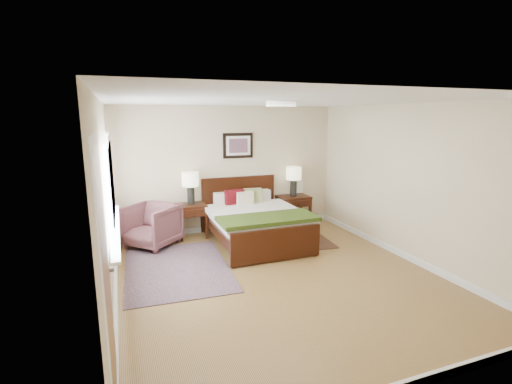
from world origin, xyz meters
The scene contains 18 objects.
floor centered at (0.00, 0.00, 0.00)m, with size 5.00×5.00×0.00m, color olive.
back_wall centered at (0.00, 2.50, 1.25)m, with size 4.50×0.04×2.50m, color beige.
front_wall centered at (0.00, -2.50, 1.25)m, with size 4.50×0.04×2.50m, color beige.
left_wall centered at (-2.25, 0.00, 1.25)m, with size 0.04×5.00×2.50m, color beige.
right_wall centered at (2.25, 0.00, 1.25)m, with size 0.04×5.00×2.50m, color beige.
ceiling centered at (0.00, 0.00, 2.50)m, with size 4.50×5.00×0.02m, color white.
window centered at (-2.20, 0.70, 1.38)m, with size 0.11×2.72×1.32m.
door centered at (-2.23, -1.75, 1.07)m, with size 0.06×1.00×2.18m.
ceil_fixture centered at (0.00, 0.00, 2.47)m, with size 0.44×0.44×0.08m.
bed centered at (0.19, 1.52, 0.50)m, with size 1.66×1.99×1.07m.
wall_art centered at (0.19, 2.47, 1.72)m, with size 0.62×0.05×0.50m.
nightstand_left centered at (-0.83, 2.25, 0.52)m, with size 0.54×0.49×0.65m.
nightstand_right centered at (1.34, 2.26, 0.39)m, with size 0.65×0.49×0.64m.
lamp_left centered at (-0.83, 2.27, 1.07)m, with size 0.32×0.32×0.61m.
lamp_right centered at (1.34, 2.27, 1.07)m, with size 0.32×0.32×0.61m.
armchair centered at (-1.61, 2.00, 0.38)m, with size 0.81×0.84×0.76m, color brown.
rug_persian centered at (-1.35, 0.81, 0.01)m, with size 1.52×2.15×0.01m, color #0C0B3B.
rug_navy centered at (1.17, 1.31, 0.01)m, with size 0.76×1.14×0.01m, color black.
Camera 1 is at (-2.08, -4.61, 2.30)m, focal length 26.00 mm.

